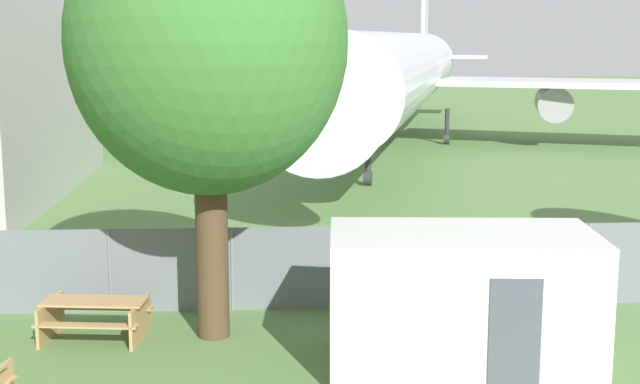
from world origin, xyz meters
The scene contains 5 objects.
perimeter_fence centered at (0.00, 10.73, 0.90)m, with size 56.07×0.07×1.79m.
airplane centered at (7.73, 38.87, 3.87)m, with size 37.83×46.16×11.95m.
portable_cabin centered at (4.11, 7.17, 1.21)m, with size 4.73×2.81×2.43m.
picnic_bench_near_cabin centered at (-2.57, 9.08, 0.48)m, with size 2.11×1.62×0.76m.
tree_left_of_cabin centered at (-0.31, 9.09, 5.61)m, with size 5.16×5.16×8.48m.
Camera 1 is at (0.77, -7.53, 5.73)m, focal length 50.00 mm.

